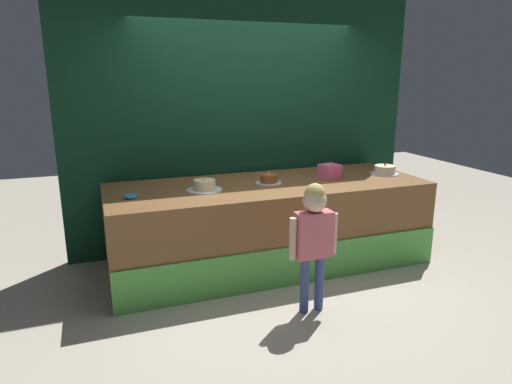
% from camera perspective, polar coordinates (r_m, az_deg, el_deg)
% --- Properties ---
extents(ground_plane, '(12.00, 12.00, 0.00)m').
position_cam_1_polar(ground_plane, '(4.38, 4.50, -11.71)').
color(ground_plane, '#BCB29E').
extents(stage_platform, '(3.25, 1.20, 0.87)m').
position_cam_1_polar(stage_platform, '(4.71, 1.63, -4.04)').
color(stage_platform, brown).
rests_on(stage_platform, ground_plane).
extents(curtain_backdrop, '(4.04, 0.08, 3.12)m').
position_cam_1_polar(curtain_backdrop, '(5.13, -1.21, 10.36)').
color(curtain_backdrop, '#113823').
rests_on(curtain_backdrop, ground_plane).
extents(child_figure, '(0.43, 0.20, 1.11)m').
position_cam_1_polar(child_figure, '(3.68, 7.34, -4.88)').
color(child_figure, '#3F4C8C').
rests_on(child_figure, ground_plane).
extents(pink_box, '(0.23, 0.22, 0.15)m').
position_cam_1_polar(pink_box, '(4.86, 9.33, 2.59)').
color(pink_box, pink).
rests_on(pink_box, stage_platform).
extents(donut, '(0.12, 0.12, 0.03)m').
position_cam_1_polar(donut, '(4.19, -15.64, -0.53)').
color(donut, '#3399D8').
rests_on(donut, stage_platform).
extents(cake_left, '(0.34, 0.34, 0.15)m').
position_cam_1_polar(cake_left, '(4.32, -6.58, 0.79)').
color(cake_left, white).
rests_on(cake_left, stage_platform).
extents(cake_center, '(0.27, 0.27, 0.13)m').
position_cam_1_polar(cake_center, '(4.59, 1.64, 1.63)').
color(cake_center, white).
rests_on(cake_center, stage_platform).
extents(cake_right, '(0.32, 0.32, 0.12)m').
position_cam_1_polar(cake_right, '(5.22, 16.04, 2.69)').
color(cake_right, silver).
rests_on(cake_right, stage_platform).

